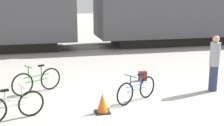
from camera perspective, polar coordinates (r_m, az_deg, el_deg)
ground_plane at (r=8.98m, az=5.11°, el=-7.91°), size 80.00×80.00×0.00m
freight_train at (r=18.28m, az=-4.83°, el=11.17°), size 56.52×3.17×5.15m
rail_near at (r=17.85m, az=-4.33°, el=2.55°), size 68.52×0.07×0.01m
rail_far at (r=19.24m, az=-5.00°, el=3.29°), size 68.52×0.07×0.01m
bicycle_green at (r=10.31m, az=-13.57°, el=-3.21°), size 1.55×0.89×0.92m
bicycle_blue at (r=9.25m, az=4.51°, el=-4.89°), size 1.45×0.89×0.85m
bicycle_silver at (r=8.30m, az=-17.72°, el=-7.55°), size 1.57×0.63×0.86m
person_in_grey at (r=10.62m, az=18.21°, el=-0.04°), size 0.32×0.32×1.83m
backpack at (r=11.51m, az=5.64°, el=-2.36°), size 0.28×0.20×0.34m
traffic_cone at (r=8.43m, az=-1.76°, el=-7.41°), size 0.40×0.40×0.55m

